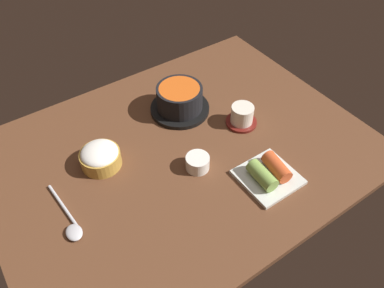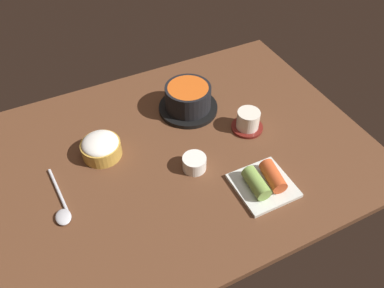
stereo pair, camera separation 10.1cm
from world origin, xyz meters
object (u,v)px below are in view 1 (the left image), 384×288
Objects in this scene: stone_pot at (180,100)px; spoon at (71,224)px; kimchi_plate at (269,174)px; banchan_cup_center at (198,162)px; rice_bowl at (100,156)px; tea_cup_with_saucer at (242,116)px.

stone_pot is 0.95× the size of spoon.
kimchi_plate is at bearing -18.28° from spoon.
stone_pot reaches higher than banchan_cup_center.
stone_pot is at bearing 68.28° from banchan_cup_center.
rice_bowl is at bearing 139.11° from kimchi_plate.
banchan_cup_center is (-20.15, -6.68, -0.80)cm from tea_cup_with_saucer.
rice_bowl reaches higher than spoon.
rice_bowl reaches higher than kimchi_plate.
kimchi_plate is (-7.60, -19.78, -1.02)cm from tea_cup_with_saucer.
stone_pot reaches higher than rice_bowl.
rice_bowl is 0.56× the size of spoon.
rice_bowl is 1.16× the size of tea_cup_with_saucer.
tea_cup_with_saucer is (11.56, -14.90, -1.16)cm from stone_pot.
stone_pot reaches higher than kimchi_plate.
banchan_cup_center is at bearing -161.66° from tea_cup_with_saucer.
banchan_cup_center is 0.45× the size of kimchi_plate.
spoon is (-54.07, -4.43, -2.24)cm from tea_cup_with_saucer.
banchan_cup_center is (20.07, -15.16, -0.97)cm from rice_bowl.
stone_pot is 18.89cm from tea_cup_with_saucer.
spoon is at bearing 161.72° from kimchi_plate.
stone_pot is 46.82cm from spoon.
banchan_cup_center is (-8.59, -21.57, -1.96)cm from stone_pot.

